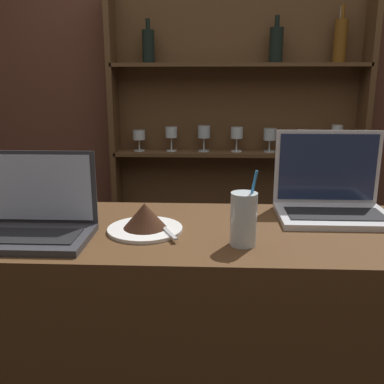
# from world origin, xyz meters

# --- Properties ---
(back_wall) EXTENTS (7.00, 0.06, 2.70)m
(back_wall) POSITION_xyz_m (0.00, 1.63, 1.35)
(back_wall) COLOR brown
(back_wall) RESTS_ON ground_plane
(back_shelf) EXTENTS (1.41, 0.18, 1.92)m
(back_shelf) POSITION_xyz_m (0.11, 1.56, 1.01)
(back_shelf) COLOR brown
(back_shelf) RESTS_ON ground_plane
(laptop_near) EXTENTS (0.33, 0.21, 0.22)m
(laptop_near) POSITION_xyz_m (-0.52, 0.17, 1.10)
(laptop_near) COLOR #333338
(laptop_near) RESTS_ON bar_counter
(laptop_far) EXTENTS (0.33, 0.23, 0.25)m
(laptop_far) POSITION_xyz_m (0.33, 0.40, 1.11)
(laptop_far) COLOR silver
(laptop_far) RESTS_ON bar_counter
(cake_plate) EXTENTS (0.21, 0.21, 0.08)m
(cake_plate) POSITION_xyz_m (-0.22, 0.23, 1.08)
(cake_plate) COLOR white
(cake_plate) RESTS_ON bar_counter
(water_glass) EXTENTS (0.07, 0.07, 0.19)m
(water_glass) POSITION_xyz_m (0.04, 0.14, 1.12)
(water_glass) COLOR silver
(water_glass) RESTS_ON bar_counter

